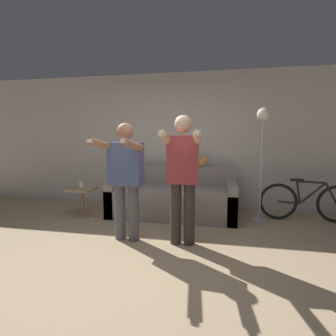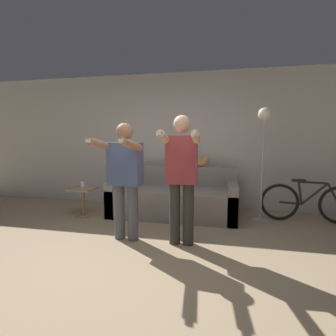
% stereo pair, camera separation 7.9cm
% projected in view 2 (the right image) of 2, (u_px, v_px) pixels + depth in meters
% --- Properties ---
extents(ground_plane, '(16.00, 16.00, 0.00)m').
position_uv_depth(ground_plane, '(132.00, 264.00, 2.85)').
color(ground_plane, tan).
extents(wall_back, '(10.00, 0.05, 2.60)m').
position_uv_depth(wall_back, '(176.00, 141.00, 5.16)').
color(wall_back, beige).
rests_on(wall_back, ground_plane).
extents(couch, '(2.17, 0.93, 0.83)m').
position_uv_depth(couch, '(174.00, 199.00, 4.61)').
color(couch, gray).
rests_on(couch, ground_plane).
extents(person_left, '(0.54, 0.69, 1.56)m').
position_uv_depth(person_left, '(125.00, 173.00, 3.42)').
color(person_left, '#56565B').
rests_on(person_left, ground_plane).
extents(person_right, '(0.49, 0.69, 1.64)m').
position_uv_depth(person_right, '(182.00, 172.00, 3.26)').
color(person_right, '#38332D').
rests_on(person_right, ground_plane).
extents(cat, '(0.42, 0.13, 0.19)m').
position_uv_depth(cat, '(201.00, 162.00, 4.80)').
color(cat, tan).
rests_on(cat, couch).
extents(floor_lamp, '(0.26, 0.26, 1.83)m').
position_uv_depth(floor_lamp, '(264.00, 134.00, 4.14)').
color(floor_lamp, '#B2B2B7').
rests_on(floor_lamp, ground_plane).
extents(side_table, '(0.41, 0.41, 0.50)m').
position_uv_depth(side_table, '(83.00, 196.00, 4.55)').
color(side_table, '#A38460').
rests_on(side_table, ground_plane).
extents(cup, '(0.07, 0.07, 0.10)m').
position_uv_depth(cup, '(82.00, 185.00, 4.59)').
color(cup, white).
rests_on(cup, side_table).
extents(bicycle, '(1.50, 0.07, 0.70)m').
position_uv_depth(bicycle, '(309.00, 202.00, 4.23)').
color(bicycle, black).
rests_on(bicycle, ground_plane).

